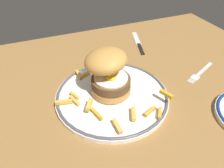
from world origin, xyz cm
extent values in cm
cube|color=olive|center=(0.00, 0.00, -2.00)|extent=(123.39, 80.04, 4.00)
cylinder|color=white|center=(1.96, -2.27, 0.60)|extent=(29.59, 29.59, 1.20)
torus|color=#4C4C51|center=(1.96, -2.27, 1.20)|extent=(29.19, 29.19, 0.80)
cylinder|color=#C48741|center=(2.00, -1.39, 2.50)|extent=(10.36, 10.36, 1.80)
cylinder|color=brown|center=(2.00, -1.39, 4.58)|extent=(10.08, 10.08, 2.35)
cylinder|color=white|center=(2.00, -1.39, 6.00)|extent=(8.64, 8.64, 0.50)
ellipsoid|color=yellow|center=(1.83, -1.95, 6.67)|extent=(2.60, 2.60, 1.40)
ellipsoid|color=#C38C3F|center=(1.23, -0.26, 10.49)|extent=(14.33, 14.03, 6.39)
cube|color=gold|center=(-7.89, -1.85, 1.98)|extent=(1.93, 3.74, 0.77)
cube|color=gold|center=(-7.54, 0.18, 1.96)|extent=(1.85, 3.10, 0.71)
cube|color=gold|center=(-4.23, -8.13, 1.96)|extent=(1.82, 4.20, 0.72)
cube|color=gold|center=(-4.13, 8.41, 2.03)|extent=(1.29, 3.86, 0.85)
cube|color=gold|center=(-10.47, -1.40, 2.03)|extent=(4.28, 1.71, 0.86)
cube|color=gold|center=(-1.26, -13.26, 2.06)|extent=(0.98, 3.85, 0.91)
cube|color=gold|center=(3.63, -11.42, 2.07)|extent=(2.42, 3.91, 0.93)
cube|color=gold|center=(13.14, -10.01, 3.90)|extent=(2.16, 3.66, 0.92)
cube|color=gold|center=(-2.77, 7.55, 1.97)|extent=(3.69, 2.08, 0.73)
cube|color=gold|center=(-5.16, -5.59, 2.99)|extent=(2.56, 3.52, 0.93)
cube|color=gold|center=(9.52, -13.37, 1.97)|extent=(2.57, 3.22, 0.74)
cube|color=gold|center=(7.69, -12.05, 1.98)|extent=(3.77, 2.13, 0.75)
cube|color=silver|center=(33.81, -1.12, 0.18)|extent=(9.56, 4.93, 0.36)
cube|color=silver|center=(28.32, -3.53, 0.18)|extent=(3.08, 2.98, 0.32)
cube|color=silver|center=(26.60, -5.10, 0.18)|extent=(2.30, 1.20, 0.28)
cube|color=silver|center=(26.40, -4.64, 0.18)|extent=(2.30, 1.20, 0.28)
cube|color=silver|center=(26.20, -4.18, 0.18)|extent=(2.30, 1.20, 0.28)
cube|color=silver|center=(26.00, -3.73, 0.18)|extent=(2.30, 1.20, 0.28)
cube|color=black|center=(21.24, 17.58, 0.30)|extent=(3.42, 8.01, 0.70)
cube|color=silver|center=(23.66, 25.73, 0.20)|extent=(4.85, 11.06, 0.24)
camera|label=1|loc=(-13.21, -39.89, 37.58)|focal=33.18mm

